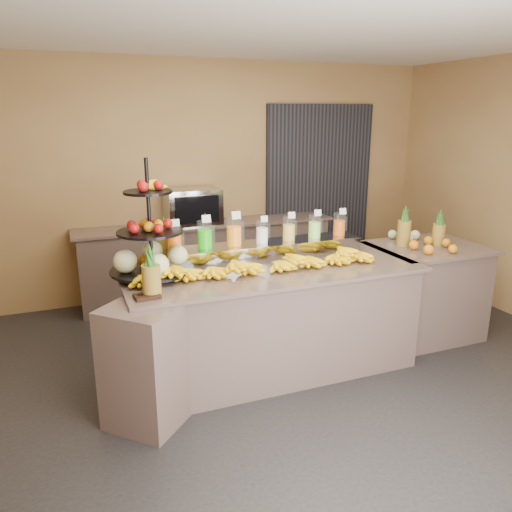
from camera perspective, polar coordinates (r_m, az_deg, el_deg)
ground at (r=4.32m, az=3.42°, el=-14.34°), size 6.00×6.00×0.00m
room_envelope at (r=4.54m, az=1.74°, el=12.13°), size 6.04×5.02×2.82m
buffet_counter at (r=4.28m, az=0.63°, el=-7.62°), size 2.75×1.25×0.93m
right_counter at (r=5.29m, az=18.58°, el=-3.76°), size 1.08×0.88×0.93m
back_ledge at (r=6.09m, az=-5.45°, el=-0.46°), size 3.10×0.55×0.93m
pitcher_tray at (r=4.43m, az=0.69°, el=0.60°), size 1.85×0.30×0.15m
juice_pitcher_orange_a at (r=4.16m, az=-9.30°, el=1.85°), size 0.12×0.12×0.29m
juice_pitcher_green at (r=4.22m, az=-5.86°, el=2.25°), size 0.13×0.13×0.31m
juice_pitcher_orange_b at (r=4.29m, az=-2.52°, el=2.62°), size 0.13×0.14×0.32m
juice_pitcher_milk at (r=4.39m, az=0.69°, el=2.64°), size 0.11×0.11×0.26m
juice_pitcher_lemon at (r=4.49m, az=3.77°, el=2.99°), size 0.11×0.12×0.27m
juice_pitcher_lime at (r=4.60m, az=6.71°, el=3.25°), size 0.12×0.12×0.28m
juice_pitcher_orange_c at (r=4.73m, az=9.49°, el=3.46°), size 0.11×0.12×0.27m
banana_heap at (r=4.09m, az=0.73°, el=-0.71°), size 2.14×0.19×0.18m
fruit_stand at (r=4.01m, az=-11.26°, el=1.03°), size 0.71×0.71×0.93m
condiment_caddy at (r=3.59m, az=-12.34°, el=-4.50°), size 0.19×0.15×0.03m
pineapple_left_a at (r=3.59m, az=-11.89°, el=-2.33°), size 0.13×0.13×0.39m
pineapple_left_b at (r=4.32m, az=-10.41°, el=1.17°), size 0.15×0.15×0.43m
right_fruit_pile at (r=5.08m, az=18.88°, el=1.77°), size 0.47×0.45×0.25m
oven_warmer at (r=5.89m, az=-7.29°, el=5.65°), size 0.63×0.44×0.42m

